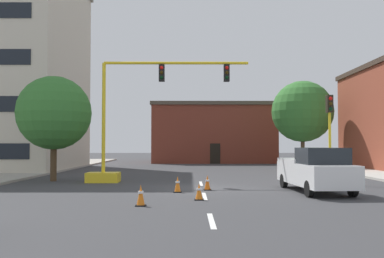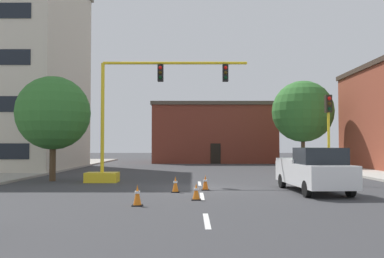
% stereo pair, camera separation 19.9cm
% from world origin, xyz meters
% --- Properties ---
extents(ground_plane, '(160.00, 160.00, 0.00)m').
position_xyz_m(ground_plane, '(0.00, 0.00, 0.00)').
color(ground_plane, '#38383A').
extents(sidewalk_left, '(6.00, 56.00, 0.14)m').
position_xyz_m(sidewalk_left, '(-13.42, 8.00, 0.07)').
color(sidewalk_left, '#9E998E').
rests_on(sidewalk_left, ground_plane).
extents(lane_stripe_seg_1, '(0.16, 2.40, 0.01)m').
position_xyz_m(lane_stripe_seg_1, '(0.00, -8.50, 0.00)').
color(lane_stripe_seg_1, silver).
rests_on(lane_stripe_seg_1, ground_plane).
extents(lane_stripe_seg_2, '(0.16, 2.40, 0.01)m').
position_xyz_m(lane_stripe_seg_2, '(0.00, -3.00, 0.00)').
color(lane_stripe_seg_2, silver).
rests_on(lane_stripe_seg_2, ground_plane).
extents(lane_stripe_seg_3, '(0.16, 2.40, 0.01)m').
position_xyz_m(lane_stripe_seg_3, '(0.00, 2.50, 0.00)').
color(lane_stripe_seg_3, silver).
rests_on(lane_stripe_seg_3, ground_plane).
extents(building_brick_center, '(14.16, 10.25, 6.83)m').
position_xyz_m(building_brick_center, '(2.14, 30.00, 3.42)').
color(building_brick_center, brown).
rests_on(building_brick_center, ground_plane).
extents(traffic_signal_gantry, '(9.09, 1.20, 6.83)m').
position_xyz_m(traffic_signal_gantry, '(-4.31, 3.31, 2.25)').
color(traffic_signal_gantry, yellow).
rests_on(traffic_signal_gantry, ground_plane).
extents(traffic_light_pole_right, '(0.32, 0.47, 4.80)m').
position_xyz_m(traffic_light_pole_right, '(6.97, 2.25, 3.53)').
color(traffic_light_pole_right, yellow).
rests_on(traffic_light_pole_right, ground_plane).
extents(tree_right_far, '(5.70, 5.70, 8.04)m').
position_xyz_m(tree_right_far, '(9.92, 18.60, 5.18)').
color(tree_right_far, brown).
rests_on(tree_right_far, ground_plane).
extents(tree_left_near, '(4.28, 4.28, 6.10)m').
position_xyz_m(tree_left_near, '(-8.51, 4.01, 3.95)').
color(tree_left_near, '#4C3823').
rests_on(tree_left_near, ground_plane).
extents(pickup_truck_white, '(2.30, 5.50, 1.99)m').
position_xyz_m(pickup_truck_white, '(5.02, -1.57, 0.97)').
color(pickup_truck_white, white).
rests_on(pickup_truck_white, ground_plane).
extents(traffic_cone_roadside_a, '(0.36, 0.36, 0.74)m').
position_xyz_m(traffic_cone_roadside_a, '(-2.31, -5.71, 0.36)').
color(traffic_cone_roadside_a, black).
rests_on(traffic_cone_roadside_a, ground_plane).
extents(traffic_cone_roadside_b, '(0.36, 0.36, 0.70)m').
position_xyz_m(traffic_cone_roadside_b, '(0.21, -0.77, 0.35)').
color(traffic_cone_roadside_b, black).
rests_on(traffic_cone_roadside_b, ground_plane).
extents(traffic_cone_roadside_c, '(0.36, 0.36, 0.72)m').
position_xyz_m(traffic_cone_roadside_c, '(-1.15, -1.65, 0.35)').
color(traffic_cone_roadside_c, black).
rests_on(traffic_cone_roadside_c, ground_plane).
extents(traffic_cone_roadside_d, '(0.36, 0.36, 0.65)m').
position_xyz_m(traffic_cone_roadside_d, '(-0.25, -4.17, 0.32)').
color(traffic_cone_roadside_d, black).
rests_on(traffic_cone_roadside_d, ground_plane).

